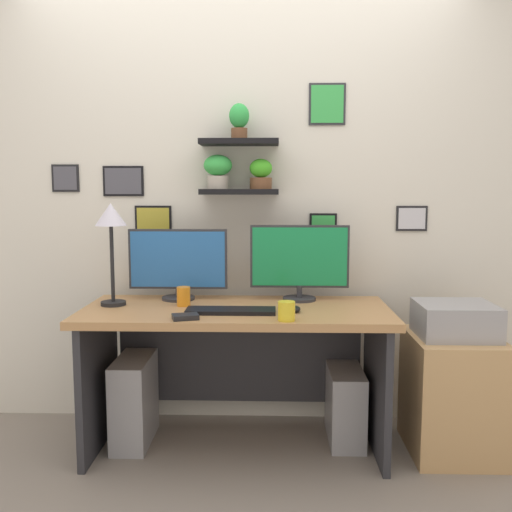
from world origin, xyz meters
The scene contains 15 objects.
ground_plane centered at (0.00, 0.00, 0.00)m, with size 8.00×8.00×0.00m, color gray.
back_wall_assembly centered at (0.00, 0.44, 1.35)m, with size 4.40×0.24×2.70m.
desk centered at (0.00, 0.05, 0.54)m, with size 1.57×0.68×0.75m.
monitor_left centered at (-0.33, 0.22, 0.95)m, with size 0.54×0.18×0.39m.
monitor_right centered at (0.33, 0.22, 0.97)m, with size 0.54×0.18×0.41m.
keyboard centered at (-0.02, -0.12, 0.76)m, with size 0.44×0.14×0.02m, color black.
computer_mouse centered at (0.30, -0.09, 0.77)m, with size 0.06×0.09×0.03m, color black.
desk_lamp centered at (-0.65, 0.05, 1.17)m, with size 0.16×0.16×0.53m.
coffee_mug centered at (0.25, -0.28, 0.80)m, with size 0.08×0.08×0.09m, color yellow.
pen_cup centered at (-0.28, 0.04, 0.80)m, with size 0.07×0.07×0.10m, color orange.
scissors_tray centered at (-0.22, -0.26, 0.76)m, with size 0.12×0.08×0.02m, color black.
drawer_cabinet centered at (1.11, -0.01, 0.31)m, with size 0.44×0.50×0.61m, color tan.
printer centered at (1.11, -0.01, 0.70)m, with size 0.38×0.34×0.17m, color #9E9EA3.
computer_tower_left centered at (-0.55, 0.05, 0.23)m, with size 0.18×0.40×0.46m, color #99999E.
computer_tower_right centered at (0.58, 0.11, 0.20)m, with size 0.18×0.40×0.39m, color #99999E.
Camera 1 is at (0.18, -2.83, 1.35)m, focal length 39.51 mm.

